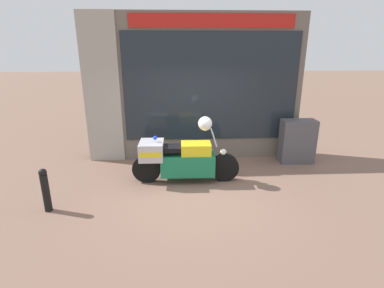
% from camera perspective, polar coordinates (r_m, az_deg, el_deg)
% --- Properties ---
extents(ground_plane, '(60.00, 60.00, 0.00)m').
position_cam_1_polar(ground_plane, '(6.50, 1.45, -8.36)').
color(ground_plane, '#7A5B4C').
extents(shop_building, '(5.54, 0.55, 3.70)m').
position_cam_1_polar(shop_building, '(7.85, -2.52, 10.55)').
color(shop_building, '#6B6056').
rests_on(shop_building, ground).
extents(window_display, '(4.18, 0.30, 2.10)m').
position_cam_1_polar(window_display, '(8.23, 3.02, 1.18)').
color(window_display, slate).
rests_on(window_display, ground).
extents(paramedic_motorcycle, '(2.37, 0.63, 1.18)m').
position_cam_1_polar(paramedic_motorcycle, '(6.60, -2.35, -2.85)').
color(paramedic_motorcycle, black).
rests_on(paramedic_motorcycle, ground).
extents(utility_cabinet, '(0.86, 0.42, 1.12)m').
position_cam_1_polar(utility_cabinet, '(8.16, 19.41, 0.49)').
color(utility_cabinet, '#4C4C51').
rests_on(utility_cabinet, ground).
extents(white_helmet, '(0.30, 0.30, 0.30)m').
position_cam_1_polar(white_helmet, '(6.37, 2.52, 3.90)').
color(white_helmet, white).
rests_on(white_helmet, paramedic_motorcycle).
extents(street_bollard, '(0.14, 0.14, 0.84)m').
position_cam_1_polar(street_bollard, '(6.09, -26.14, -7.76)').
color(street_bollard, black).
rests_on(street_bollard, ground).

